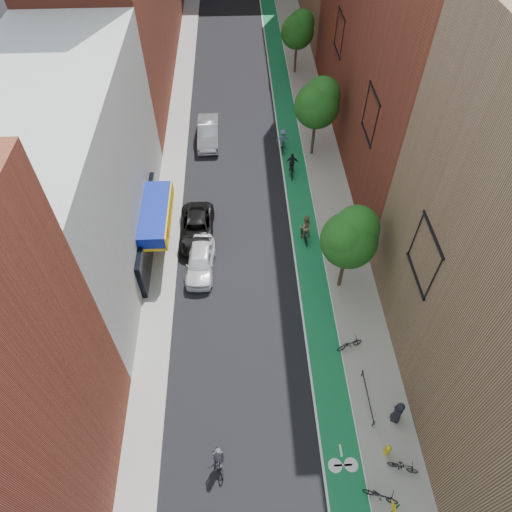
{
  "coord_description": "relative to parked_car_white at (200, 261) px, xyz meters",
  "views": [
    {
      "loc": [
        -0.62,
        -7.61,
        23.78
      ],
      "look_at": [
        0.29,
        11.53,
        1.5
      ],
      "focal_mm": 32.0,
      "sensor_mm": 36.0,
      "label": 1
    }
  ],
  "objects": [
    {
      "name": "tree_far",
      "position": [
        9.01,
        26.13,
        3.75
      ],
      "size": [
        3.3,
        3.25,
        6.21
      ],
      "color": "#332619",
      "rests_on": "ground"
    },
    {
      "name": "sign_pole",
      "position": [
        8.75,
        -15.39,
        1.09
      ],
      "size": [
        0.13,
        0.71,
        3.0
      ],
      "color": "#194C26",
      "rests_on": "sidewalk_right"
    },
    {
      "name": "parked_bike_far",
      "position": [
        8.77,
        -6.5,
        -0.18
      ],
      "size": [
        1.7,
        1.04,
        0.84
      ],
      "primitive_type": "imported",
      "rotation": [
        0.0,
        0.0,
        1.89
      ],
      "color": "black",
      "rests_on": "sidewalk_right"
    },
    {
      "name": "parked_car_black",
      "position": [
        -0.35,
        3.06,
        -0.04
      ],
      "size": [
        2.38,
        5.11,
        1.42
      ],
      "primitive_type": "imported",
      "rotation": [
        0.0,
        0.0,
        0.01
      ],
      "color": "black",
      "rests_on": "ground"
    },
    {
      "name": "sidewalk_left",
      "position": [
        -2.63,
        14.11,
        -0.67
      ],
      "size": [
        2.0,
        68.0,
        0.15
      ],
      "primitive_type": "cube",
      "color": "gray",
      "rests_on": "ground"
    },
    {
      "name": "cyclist_lead",
      "position": [
        1.28,
        -12.55,
        -0.09
      ],
      "size": [
        0.89,
        1.73,
        1.96
      ],
      "rotation": [
        0.0,
        0.0,
        3.34
      ],
      "color": "black",
      "rests_on": "ground"
    },
    {
      "name": "parked_bike_mid",
      "position": [
        10.13,
        -13.26,
        -0.15
      ],
      "size": [
        1.54,
        0.92,
        0.89
      ],
      "primitive_type": "imported",
      "rotation": [
        0.0,
        0.0,
        1.21
      ],
      "color": "black",
      "rests_on": "sidewalk_right"
    },
    {
      "name": "ground",
      "position": [
        3.37,
        -11.89,
        -0.75
      ],
      "size": [
        160.0,
        160.0,
        0.0
      ],
      "primitive_type": "plane",
      "color": "black",
      "rests_on": "ground"
    },
    {
      "name": "cyclist_lane_mid",
      "position": [
        7.0,
        9.51,
        0.01
      ],
      "size": [
        1.01,
        1.83,
        2.03
      ],
      "rotation": [
        0.0,
        0.0,
        3.08
      ],
      "color": "black",
      "rests_on": "ground"
    },
    {
      "name": "sidewalk_right",
      "position": [
        9.87,
        14.11,
        -0.67
      ],
      "size": [
        3.0,
        68.0,
        0.15
      ],
      "primitive_type": "cube",
      "color": "gray",
      "rests_on": "ground"
    },
    {
      "name": "parked_bike_near",
      "position": [
        8.77,
        -14.45,
        -0.16
      ],
      "size": [
        1.77,
        1.17,
        0.88
      ],
      "primitive_type": "imported",
      "rotation": [
        0.0,
        0.0,
        1.18
      ],
      "color": "black",
      "rests_on": "sidewalk_right"
    },
    {
      "name": "cyclist_lane_near",
      "position": [
        7.18,
        2.35,
        0.19
      ],
      "size": [
        0.99,
        1.81,
        2.18
      ],
      "rotation": [
        0.0,
        0.0,
        3.29
      ],
      "color": "black",
      "rests_on": "ground"
    },
    {
      "name": "tree_near",
      "position": [
        9.01,
        -1.87,
        3.91
      ],
      "size": [
        3.4,
        3.36,
        6.42
      ],
      "color": "#332619",
      "rests_on": "ground"
    },
    {
      "name": "building_left_white",
      "position": [
        -7.63,
        2.11,
        5.25
      ],
      "size": [
        8.0,
        20.0,
        12.0
      ],
      "primitive_type": "cube",
      "color": "silver",
      "rests_on": "ground"
    },
    {
      "name": "parked_car_silver",
      "position": [
        0.21,
        14.52,
        0.08
      ],
      "size": [
        1.79,
        5.04,
        1.66
      ],
      "primitive_type": "imported",
      "rotation": [
        0.0,
        0.0,
        0.01
      ],
      "color": "#9B9EA4",
      "rests_on": "ground"
    },
    {
      "name": "parked_car_white",
      "position": [
        0.0,
        0.0,
        0.0
      ],
      "size": [
        2.01,
        4.48,
        1.49
      ],
      "primitive_type": "imported",
      "rotation": [
        0.0,
        0.0,
        -0.06
      ],
      "color": "white",
      "rests_on": "ground"
    },
    {
      "name": "cyclist_lane_far",
      "position": [
        6.57,
        12.83,
        0.12
      ],
      "size": [
        1.12,
        1.86,
        2.0
      ],
      "rotation": [
        0.0,
        0.0,
        3.05
      ],
      "color": "black",
      "rests_on": "ground"
    },
    {
      "name": "fire_hydrant",
      "position": [
        9.57,
        -12.44,
        -0.16
      ],
      "size": [
        0.29,
        0.29,
        0.83
      ],
      "color": "yellow",
      "rests_on": "sidewalk_right"
    },
    {
      "name": "tree_mid",
      "position": [
        9.01,
        12.13,
        4.14
      ],
      "size": [
        3.55,
        3.53,
        6.74
      ],
      "color": "#332619",
      "rests_on": "ground"
    },
    {
      "name": "pedestrian",
      "position": [
        10.41,
        -10.75,
        0.23
      ],
      "size": [
        0.75,
        0.93,
        1.66
      ],
      "primitive_type": "imported",
      "rotation": [
        0.0,
        0.0,
        -1.87
      ],
      "color": "black",
      "rests_on": "sidewalk_right"
    },
    {
      "name": "bike_lane",
      "position": [
        7.37,
        14.11,
        -0.74
      ],
      "size": [
        2.0,
        68.0,
        0.01
      ],
      "primitive_type": "cube",
      "color": "#126843",
      "rests_on": "ground"
    },
    {
      "name": "building_right_mid_red",
      "position": [
        15.37,
        14.11,
        10.25
      ],
      "size": [
        8.0,
        28.0,
        22.0
      ],
      "primitive_type": "cube",
      "color": "maroon",
      "rests_on": "ground"
    }
  ]
}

